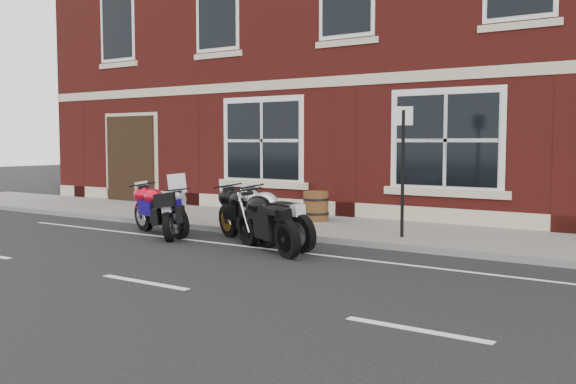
% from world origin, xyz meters
% --- Properties ---
extents(ground, '(80.00, 80.00, 0.00)m').
position_xyz_m(ground, '(0.00, 0.00, 0.00)').
color(ground, black).
rests_on(ground, ground).
extents(sidewalk, '(30.00, 3.00, 0.12)m').
position_xyz_m(sidewalk, '(0.00, 3.00, 0.06)').
color(sidewalk, slate).
rests_on(sidewalk, ground).
extents(kerb, '(30.00, 0.16, 0.12)m').
position_xyz_m(kerb, '(0.00, 1.42, 0.06)').
color(kerb, slate).
rests_on(kerb, ground).
extents(pub_building, '(24.00, 12.00, 12.00)m').
position_xyz_m(pub_building, '(0.00, 10.50, 6.00)').
color(pub_building, maroon).
rests_on(pub_building, ground).
extents(moto_touring_silver, '(1.15, 1.67, 1.26)m').
position_xyz_m(moto_touring_silver, '(-2.68, 0.44, 0.51)').
color(moto_touring_silver, black).
rests_on(moto_touring_silver, ground).
extents(moto_sport_red, '(2.08, 0.74, 0.96)m').
position_xyz_m(moto_sport_red, '(-3.14, 0.42, 0.55)').
color(moto_sport_red, black).
rests_on(moto_sport_red, ground).
extents(moto_sport_black, '(2.08, 1.00, 0.99)m').
position_xyz_m(moto_sport_black, '(-1.06, 0.71, 0.57)').
color(moto_sport_black, black).
rests_on(moto_sport_black, ground).
extents(moto_sport_silver, '(2.18, 0.84, 1.01)m').
position_xyz_m(moto_sport_silver, '(-0.27, 0.48, 0.58)').
color(moto_sport_silver, black).
rests_on(moto_sport_silver, ground).
extents(moto_naked_black, '(2.02, 1.11, 0.99)m').
position_xyz_m(moto_naked_black, '(-0.09, 0.00, 0.57)').
color(moto_naked_black, black).
rests_on(moto_naked_black, ground).
extents(barrel_planter, '(0.61, 0.61, 0.68)m').
position_xyz_m(barrel_planter, '(-1.18, 3.43, 0.46)').
color(barrel_planter, '#512F15').
rests_on(barrel_planter, sidewalk).
extents(parking_sign, '(0.34, 0.14, 2.48)m').
position_xyz_m(parking_sign, '(1.52, 2.20, 1.55)').
color(parking_sign, black).
rests_on(parking_sign, sidewalk).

